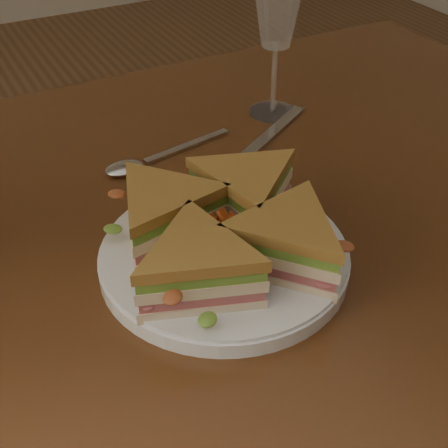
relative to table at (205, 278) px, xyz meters
name	(u,v)px	position (x,y,z in m)	size (l,w,h in m)	color
table	(205,278)	(0.00, 0.00, 0.00)	(1.20, 0.80, 0.75)	#351B0C
plate	(224,258)	(-0.02, -0.09, 0.11)	(0.25, 0.25, 0.02)	silver
sandwich_wedges	(224,228)	(-0.02, -0.09, 0.14)	(0.28, 0.28, 0.06)	beige
crisps_mound	(224,231)	(-0.02, -0.09, 0.14)	(0.09, 0.09, 0.05)	#DA551C
spoon	(140,163)	(-0.02, 0.13, 0.10)	(0.18, 0.05, 0.01)	silver
knife	(262,142)	(0.14, 0.10, 0.10)	(0.19, 0.12, 0.00)	silver
wine_glass	(277,10)	(0.20, 0.17, 0.24)	(0.07, 0.07, 0.20)	white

